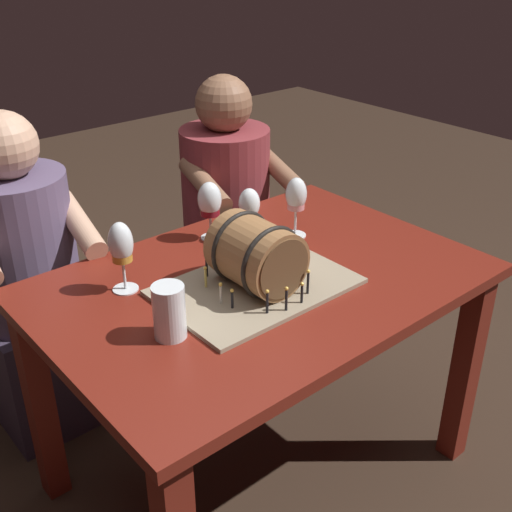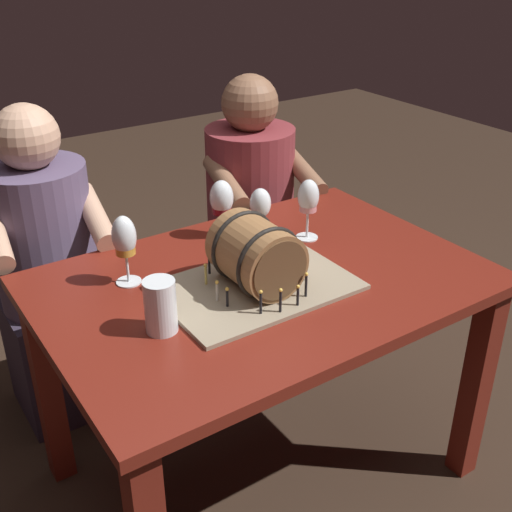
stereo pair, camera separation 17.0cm
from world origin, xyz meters
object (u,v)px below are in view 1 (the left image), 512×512
wine_glass_rose (296,197)px  person_seated_right (227,225)px  dining_table (261,313)px  beer_pint (169,314)px  wine_glass_empty (249,205)px  person_seated_left (32,294)px  wine_glass_red (210,202)px  wine_glass_amber (121,246)px  barrel_cake (256,261)px

wine_glass_rose → person_seated_right: person_seated_right is taller
dining_table → person_seated_right: (0.41, 0.69, -0.09)m
beer_pint → wine_glass_rose: bearing=19.0°
wine_glass_empty → person_seated_left: 0.80m
wine_glass_red → wine_glass_amber: wine_glass_amber is taller
wine_glass_red → wine_glass_empty: wine_glass_red is taller
wine_glass_rose → wine_glass_empty: size_ratio=1.13×
barrel_cake → wine_glass_rose: bearing=29.1°
barrel_cake → beer_pint: size_ratio=3.74×
dining_table → wine_glass_red: 0.39m
wine_glass_amber → wine_glass_empty: wine_glass_amber is taller
person_seated_right → person_seated_left: bearing=-180.0°
barrel_cake → wine_glass_red: (0.10, 0.33, 0.04)m
wine_glass_empty → person_seated_left: bearing=138.1°
beer_pint → person_seated_right: size_ratio=0.12×
wine_glass_amber → wine_glass_rose: wine_glass_amber is taller
dining_table → wine_glass_empty: wine_glass_empty is taller
dining_table → wine_glass_amber: wine_glass_amber is taller
wine_glass_red → wine_glass_rose: 0.27m
wine_glass_rose → person_seated_right: (0.15, 0.56, -0.34)m
dining_table → barrel_cake: (-0.05, -0.04, 0.20)m
dining_table → wine_glass_red: (0.05, 0.30, 0.24)m
wine_glass_rose → beer_pint: 0.65m
wine_glass_red → wine_glass_rose: bearing=-36.8°
wine_glass_rose → person_seated_left: 0.94m
wine_glass_rose → person_seated_right: size_ratio=0.17×
barrel_cake → person_seated_right: size_ratio=0.45×
beer_pint → person_seated_right: bearing=45.0°
wine_glass_amber → beer_pint: (-0.03, -0.26, -0.07)m
wine_glass_rose → person_seated_right: bearing=74.6°
dining_table → barrel_cake: size_ratio=2.39×
dining_table → wine_glass_red: wine_glass_red is taller
wine_glass_empty → barrel_cake: bearing=-126.5°
barrel_cake → wine_glass_amber: barrel_cake is taller
wine_glass_red → person_seated_right: bearing=47.0°
wine_glass_amber → wine_glass_rose: bearing=-5.1°
wine_glass_empty → person_seated_left: size_ratio=0.15×
wine_glass_amber → person_seated_left: 0.61m
wine_glass_red → person_seated_left: bearing=139.3°
dining_table → beer_pint: bearing=-168.0°
dining_table → wine_glass_rose: wine_glass_rose is taller
wine_glass_rose → person_seated_left: size_ratio=0.17×
wine_glass_amber → wine_glass_empty: size_ratio=1.16×
wine_glass_red → wine_glass_rose: (0.21, -0.16, 0.01)m
wine_glass_red → beer_pint: bearing=-137.0°
barrel_cake → wine_glass_red: barrel_cake is taller
beer_pint → person_seated_right: 1.12m
wine_glass_rose → dining_table: bearing=-152.3°
person_seated_right → wine_glass_rose: bearing=-105.4°
dining_table → wine_glass_empty: (0.13, 0.21, 0.24)m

